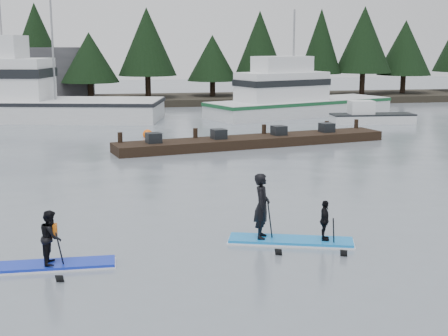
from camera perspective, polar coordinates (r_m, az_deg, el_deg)
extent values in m
plane|color=gray|center=(16.30, 3.95, -7.89)|extent=(160.00, 160.00, 0.00)
cube|color=#2D281E|center=(57.24, -6.74, 6.19)|extent=(70.00, 8.00, 0.60)
cube|color=silver|center=(46.88, -18.08, 4.38)|extent=(20.59, 9.91, 2.65)
cylinder|color=gray|center=(46.95, -19.66, 11.00)|extent=(0.14, 0.14, 8.31)
cube|color=silver|center=(48.00, 6.96, 4.97)|extent=(15.28, 9.22, 2.11)
cube|color=white|center=(46.73, 5.31, 7.43)|extent=(7.28, 5.21, 2.11)
cylinder|color=gray|center=(47.26, 6.38, 10.20)|extent=(0.14, 0.14, 6.64)
cube|color=silver|center=(43.72, 13.42, 4.42)|extent=(5.68, 2.07, 0.65)
cube|color=black|center=(33.17, 2.73, 2.46)|extent=(15.07, 5.06, 0.50)
sphere|color=#FF5F0C|center=(35.77, 5.32, 2.67)|extent=(0.57, 0.57, 0.57)
sphere|color=#FF5F0C|center=(45.66, 12.26, 4.34)|extent=(0.51, 0.51, 0.51)
sphere|color=#FF5F0C|center=(36.57, -6.99, 2.83)|extent=(0.57, 0.57, 0.57)
cube|color=#142CBC|center=(15.91, -15.40, -8.56)|extent=(3.00, 0.79, 0.11)
imported|color=black|center=(15.69, -15.54, -6.10)|extent=(0.51, 0.65, 1.32)
cube|color=orange|center=(15.64, -15.57, -5.54)|extent=(0.30, 0.21, 0.32)
cylinder|color=black|center=(15.60, -14.61, -7.92)|extent=(0.18, 0.89, 1.52)
cube|color=#167ED5|center=(17.25, 6.12, -6.63)|extent=(3.45, 1.79, 0.12)
imported|color=black|center=(17.01, 3.49, -3.48)|extent=(0.61, 0.76, 1.80)
cylinder|color=black|center=(16.90, 4.27, -5.12)|extent=(0.47, 0.91, 1.68)
imported|color=black|center=(17.08, 9.19, -4.75)|extent=(0.46, 0.70, 1.10)
cylinder|color=black|center=(17.02, 10.01, -6.49)|extent=(0.41, 0.78, 1.44)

